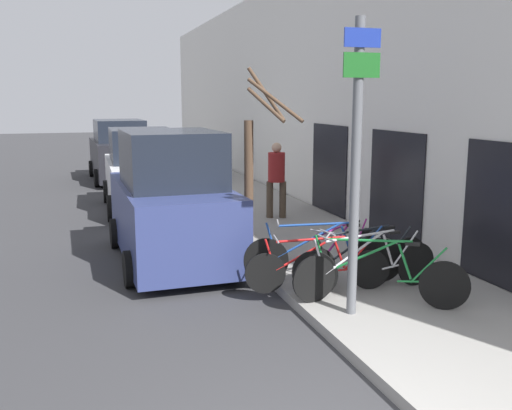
{
  "coord_description": "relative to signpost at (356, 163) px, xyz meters",
  "views": [
    {
      "loc": [
        -1.91,
        -3.53,
        3.0
      ],
      "look_at": [
        0.73,
        4.72,
        1.38
      ],
      "focal_mm": 40.0,
      "sensor_mm": 36.0,
      "label": 1
    }
  ],
  "objects": [
    {
      "name": "ground_plane",
      "position": [
        -1.54,
        8.16,
        -2.19
      ],
      "size": [
        80.0,
        80.0,
        0.0
      ],
      "primitive_type": "plane",
      "color": "#333335"
    },
    {
      "name": "bicycle_1",
      "position": [
        0.59,
        0.65,
        -1.64
      ],
      "size": [
        2.48,
        0.47,
        0.94
      ],
      "rotation": [
        0.0,
        0.0,
        1.69
      ],
      "color": "black",
      "rests_on": "sidewalk_curb"
    },
    {
      "name": "parked_car_2",
      "position": [
        -1.83,
        15.15,
        -1.16
      ],
      "size": [
        2.19,
        4.77,
        2.26
      ],
      "rotation": [
        0.0,
        0.0,
        0.03
      ],
      "color": "black",
      "rests_on": "ground"
    },
    {
      "name": "signpost",
      "position": [
        0.0,
        0.0,
        0.0
      ],
      "size": [
        0.5,
        0.15,
        3.85
      ],
      "color": "#595B60",
      "rests_on": "sidewalk_curb"
    },
    {
      "name": "pedestrian_near",
      "position": [
        1.17,
        6.27,
        -0.99
      ],
      "size": [
        0.47,
        0.41,
        1.83
      ],
      "rotation": [
        0.0,
        0.0,
        2.85
      ],
      "color": "#4C3D2D",
      "rests_on": "sidewalk_curb"
    },
    {
      "name": "sidewalk_curb",
      "position": [
        1.06,
        10.96,
        -2.12
      ],
      "size": [
        3.2,
        32.0,
        0.15
      ],
      "color": "gray",
      "rests_on": "ground"
    },
    {
      "name": "bicycle_4",
      "position": [
        0.19,
        1.34,
        -1.63
      ],
      "size": [
        2.41,
        0.82,
        0.98
      ],
      "rotation": [
        0.0,
        0.0,
        1.27
      ],
      "color": "black",
      "rests_on": "sidewalk_curb"
    },
    {
      "name": "parked_car_1",
      "position": [
        -1.72,
        9.05,
        -1.18
      ],
      "size": [
        2.08,
        4.45,
        2.23
      ],
      "rotation": [
        0.0,
        0.0,
        -0.02
      ],
      "color": "silver",
      "rests_on": "ground"
    },
    {
      "name": "bicycle_5",
      "position": [
        0.71,
        1.72,
        -1.68
      ],
      "size": [
        1.87,
        1.29,
        0.84
      ],
      "rotation": [
        0.0,
        0.0,
        2.17
      ],
      "color": "black",
      "rests_on": "sidewalk_curb"
    },
    {
      "name": "building_facade",
      "position": [
        2.8,
        10.89,
        1.04
      ],
      "size": [
        0.23,
        32.0,
        6.5
      ],
      "color": "silver",
      "rests_on": "ground"
    },
    {
      "name": "pedestrian_far",
      "position": [
        1.47,
        13.9,
        -1.06
      ],
      "size": [
        0.44,
        0.38,
        1.7
      ],
      "rotation": [
        0.0,
        0.0,
        3.22
      ],
      "color": "#1E2338",
      "rests_on": "sidewalk_curb"
    },
    {
      "name": "street_tree",
      "position": [
        0.03,
        4.53,
        -0.5
      ],
      "size": [
        0.95,
        1.04,
        3.48
      ],
      "color": "#4C3828",
      "rests_on": "sidewalk_curb"
    },
    {
      "name": "bicycle_3",
      "position": [
        0.81,
        1.14,
        -1.66
      ],
      "size": [
        2.37,
        0.44,
        0.89
      ],
      "rotation": [
        0.0,
        0.0,
        1.68
      ],
      "color": "black",
      "rests_on": "sidewalk_curb"
    },
    {
      "name": "bicycle_2",
      "position": [
        -0.07,
        0.96,
        -1.68
      ],
      "size": [
        2.18,
        0.57,
        0.85
      ],
      "rotation": [
        0.0,
        0.0,
        1.38
      ],
      "color": "black",
      "rests_on": "sidewalk_curb"
    },
    {
      "name": "bicycle_0",
      "position": [
        0.53,
        0.25,
        -1.64
      ],
      "size": [
        2.06,
        1.45,
        0.94
      ],
      "rotation": [
        0.0,
        0.0,
        0.96
      ],
      "color": "black",
      "rests_on": "sidewalk_curb"
    },
    {
      "name": "parked_car_0",
      "position": [
        -1.79,
        3.77,
        -1.1
      ],
      "size": [
        2.09,
        4.27,
        2.44
      ],
      "rotation": [
        0.0,
        0.0,
        0.02
      ],
      "color": "navy",
      "rests_on": "ground"
    }
  ]
}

